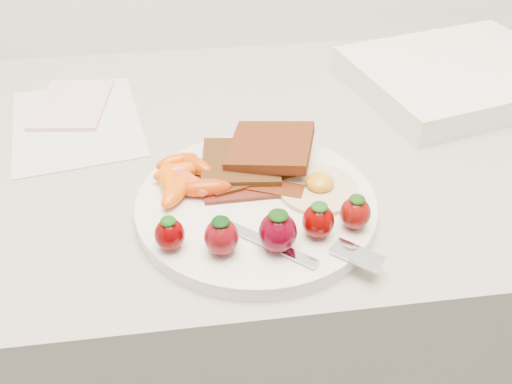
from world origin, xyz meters
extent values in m
cube|color=gray|center=(0.00, 1.70, 0.45)|extent=(2.00, 0.60, 0.90)
cylinder|color=silver|center=(-0.01, 1.55, 0.91)|extent=(0.27, 0.27, 0.02)
cube|color=black|center=(-0.02, 1.62, 0.93)|extent=(0.10, 0.10, 0.01)
cube|color=#3D1905|center=(0.01, 1.63, 0.94)|extent=(0.12, 0.12, 0.02)
cylinder|color=silver|center=(0.06, 1.56, 0.92)|extent=(0.10, 0.10, 0.01)
ellipsoid|color=orange|center=(0.06, 1.56, 0.93)|extent=(0.04, 0.04, 0.02)
cube|color=black|center=(-0.02, 1.56, 0.92)|extent=(0.10, 0.03, 0.00)
cube|color=#370B03|center=(0.00, 1.57, 0.92)|extent=(0.10, 0.06, 0.00)
cube|color=#310E02|center=(-0.01, 1.58, 0.92)|extent=(0.10, 0.05, 0.00)
ellipsoid|color=#D75910|center=(-0.10, 1.60, 0.93)|extent=(0.06, 0.03, 0.02)
ellipsoid|color=red|center=(-0.09, 1.58, 0.93)|extent=(0.06, 0.06, 0.02)
ellipsoid|color=#E45204|center=(-0.10, 1.57, 0.93)|extent=(0.05, 0.07, 0.02)
ellipsoid|color=#C13C00|center=(-0.08, 1.62, 0.93)|extent=(0.06, 0.05, 0.02)
ellipsoid|color=#E14600|center=(-0.10, 1.62, 0.93)|extent=(0.06, 0.03, 0.02)
ellipsoid|color=#BB3106|center=(-0.07, 1.57, 0.93)|extent=(0.06, 0.02, 0.02)
ellipsoid|color=#E35900|center=(-0.11, 1.59, 0.93)|extent=(0.03, 0.06, 0.02)
ellipsoid|color=#550001|center=(-0.11, 1.49, 0.94)|extent=(0.03, 0.03, 0.03)
ellipsoid|color=#10410B|center=(-0.11, 1.49, 0.95)|extent=(0.02, 0.02, 0.01)
ellipsoid|color=#65080D|center=(-0.06, 1.48, 0.94)|extent=(0.04, 0.04, 0.04)
ellipsoid|color=black|center=(-0.06, 1.48, 0.96)|extent=(0.02, 0.02, 0.01)
ellipsoid|color=#4E000E|center=(0.00, 1.47, 0.94)|extent=(0.04, 0.04, 0.04)
ellipsoid|color=black|center=(0.00, 1.47, 0.96)|extent=(0.02, 0.02, 0.01)
ellipsoid|color=#5D0100|center=(0.04, 1.49, 0.94)|extent=(0.03, 0.03, 0.04)
ellipsoid|color=#154A12|center=(0.04, 1.49, 0.96)|extent=(0.02, 0.02, 0.01)
ellipsoid|color=#6C0905|center=(0.08, 1.50, 0.94)|extent=(0.03, 0.03, 0.04)
ellipsoid|color=#143808|center=(0.08, 1.50, 0.95)|extent=(0.02, 0.02, 0.01)
cube|color=#B4BECA|center=(-0.01, 1.48, 0.92)|extent=(0.10, 0.09, 0.00)
cube|color=#B1B8C9|center=(0.07, 1.45, 0.92)|extent=(0.05, 0.05, 0.00)
cube|color=silver|center=(-0.24, 1.78, 0.90)|extent=(0.21, 0.25, 0.00)
cube|color=beige|center=(-0.25, 1.82, 0.91)|extent=(0.11, 0.15, 0.01)
cube|color=white|center=(0.34, 1.81, 0.92)|extent=(0.36, 0.31, 0.04)
camera|label=1|loc=(-0.08, 1.06, 1.32)|focal=40.00mm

